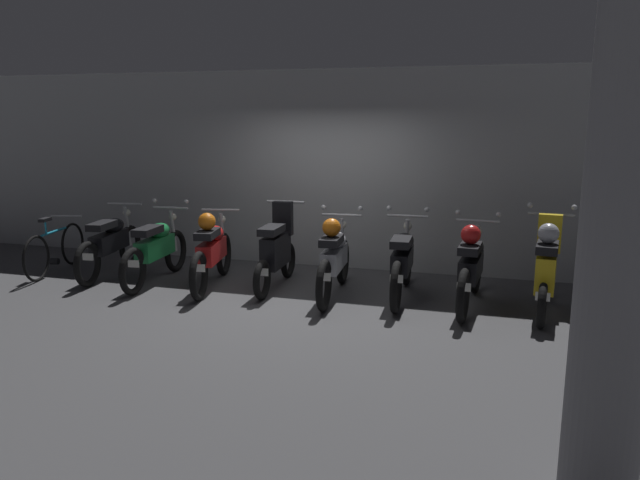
{
  "coord_description": "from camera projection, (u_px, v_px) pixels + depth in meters",
  "views": [
    {
      "loc": [
        2.46,
        -7.31,
        2.36
      ],
      "look_at": [
        0.24,
        0.27,
        0.75
      ],
      "focal_mm": 34.05,
      "sensor_mm": 36.0,
      "label": 1
    }
  ],
  "objects": [
    {
      "name": "ground_plane",
      "position": [
        297.0,
        298.0,
        8.03
      ],
      "size": [
        80.0,
        80.0,
        0.0
      ],
      "primitive_type": "plane",
      "color": "#424244"
    },
    {
      "name": "back_wall",
      "position": [
        336.0,
        170.0,
        9.57
      ],
      "size": [
        16.0,
        0.3,
        3.08
      ],
      "primitive_type": "cube",
      "color": "#9EA0A3",
      "rests_on": "ground"
    },
    {
      "name": "motorbike_slot_0",
      "position": [
        110.0,
        243.0,
        9.14
      ],
      "size": [
        0.56,
        1.95,
        1.03
      ],
      "color": "black",
      "rests_on": "ground"
    },
    {
      "name": "motorbike_slot_1",
      "position": [
        156.0,
        249.0,
        8.74
      ],
      "size": [
        0.59,
        1.95,
        1.15
      ],
      "color": "black",
      "rests_on": "ground"
    },
    {
      "name": "motorbike_slot_2",
      "position": [
        212.0,
        250.0,
        8.49
      ],
      "size": [
        0.61,
        1.93,
        1.08
      ],
      "color": "black",
      "rests_on": "ground"
    },
    {
      "name": "motorbike_slot_3",
      "position": [
        277.0,
        251.0,
        8.46
      ],
      "size": [
        0.56,
        1.68,
        1.18
      ],
      "color": "black",
      "rests_on": "ground"
    },
    {
      "name": "motorbike_slot_4",
      "position": [
        334.0,
        257.0,
        8.05
      ],
      "size": [
        0.59,
        1.95,
        1.15
      ],
      "color": "black",
      "rests_on": "ground"
    },
    {
      "name": "motorbike_slot_5",
      "position": [
        402.0,
        261.0,
        7.98
      ],
      "size": [
        0.59,
        1.95,
        1.15
      ],
      "color": "black",
      "rests_on": "ground"
    },
    {
      "name": "motorbike_slot_6",
      "position": [
        471.0,
        266.0,
        7.58
      ],
      "size": [
        0.59,
        1.95,
        1.15
      ],
      "color": "black",
      "rests_on": "ground"
    },
    {
      "name": "motorbike_slot_7",
      "position": [
        546.0,
        268.0,
        7.33
      ],
      "size": [
        0.59,
        1.68,
        1.29
      ],
      "color": "black",
      "rests_on": "ground"
    },
    {
      "name": "bicycle",
      "position": [
        55.0,
        249.0,
        9.3
      ],
      "size": [
        0.5,
        1.71,
        0.89
      ],
      "color": "black",
      "rests_on": "ground"
    },
    {
      "name": "support_pillar",
      "position": [
        618.0,
        264.0,
        3.45
      ],
      "size": [
        0.46,
        0.46,
        3.08
      ],
      "primitive_type": "cylinder",
      "color": "gray",
      "rests_on": "ground"
    }
  ]
}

